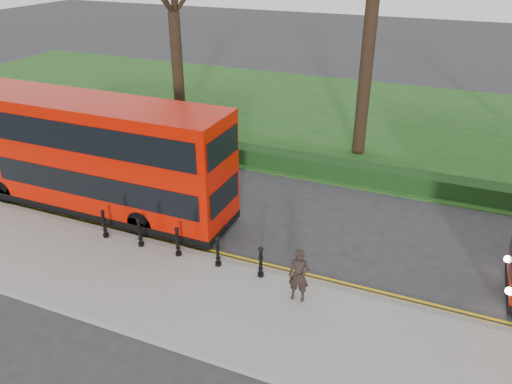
% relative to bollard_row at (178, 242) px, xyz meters
% --- Properties ---
extents(ground, '(120.00, 120.00, 0.00)m').
position_rel_bollard_row_xyz_m(ground, '(1.42, 1.35, -0.65)').
color(ground, '#28282B').
rests_on(ground, ground).
extents(pavement, '(60.00, 4.00, 0.15)m').
position_rel_bollard_row_xyz_m(pavement, '(1.42, -1.65, -0.57)').
color(pavement, gray).
rests_on(pavement, ground).
extents(kerb, '(60.00, 0.25, 0.16)m').
position_rel_bollard_row_xyz_m(kerb, '(1.42, 0.35, -0.57)').
color(kerb, slate).
rests_on(kerb, ground).
extents(grass_verge, '(60.00, 18.00, 0.06)m').
position_rel_bollard_row_xyz_m(grass_verge, '(1.42, 16.35, -0.62)').
color(grass_verge, '#1A4617').
rests_on(grass_verge, ground).
extents(hedge, '(60.00, 0.90, 0.80)m').
position_rel_bollard_row_xyz_m(hedge, '(1.42, 8.15, -0.25)').
color(hedge, black).
rests_on(hedge, ground).
extents(yellow_line_outer, '(60.00, 0.10, 0.01)m').
position_rel_bollard_row_xyz_m(yellow_line_outer, '(1.42, 0.65, -0.64)').
color(yellow_line_outer, yellow).
rests_on(yellow_line_outer, ground).
extents(yellow_line_inner, '(60.00, 0.10, 0.01)m').
position_rel_bollard_row_xyz_m(yellow_line_inner, '(1.42, 0.85, -0.64)').
color(yellow_line_inner, yellow).
rests_on(yellow_line_inner, ground).
extents(bollard_row, '(5.99, 0.15, 1.00)m').
position_rel_bollard_row_xyz_m(bollard_row, '(0.00, 0.00, 0.00)').
color(bollard_row, black).
rests_on(bollard_row, pavement).
extents(bus_lead, '(10.88, 2.50, 4.33)m').
position_rel_bollard_row_xyz_m(bus_lead, '(-4.64, 1.88, 1.53)').
color(bus_lead, '#B30E01').
rests_on(bus_lead, ground).
extents(pedestrian, '(0.63, 0.44, 1.64)m').
position_rel_bollard_row_xyz_m(pedestrian, '(4.33, -0.60, 0.32)').
color(pedestrian, black).
rests_on(pedestrian, pavement).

